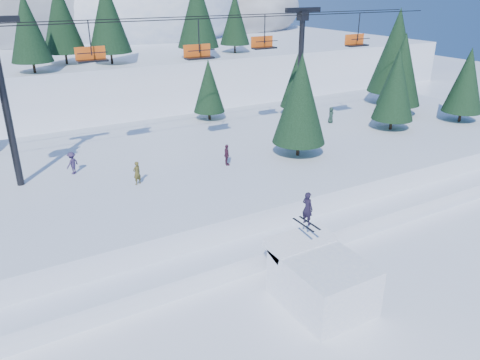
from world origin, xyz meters
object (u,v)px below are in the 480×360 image
chairlift (167,64)px  banner_far (393,211)px  jump_kicker (321,279)px  banner_near (321,257)px

chairlift → banner_far: size_ratio=17.19×
jump_kicker → banner_far: size_ratio=1.98×
banner_near → banner_far: size_ratio=1.06×
banner_near → banner_far: bearing=15.3°
banner_far → banner_near: bearing=-164.7°
banner_near → chairlift: bearing=101.3°
chairlift → jump_kicker: bearing=-87.4°
jump_kicker → banner_far: (9.88, 4.60, -0.77)m
jump_kicker → banner_near: 3.32m
jump_kicker → banner_near: bearing=49.7°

